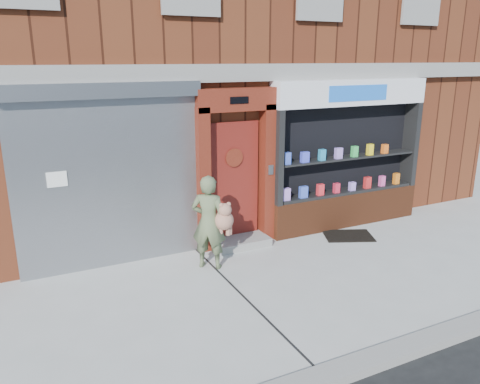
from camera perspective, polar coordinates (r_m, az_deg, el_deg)
ground at (r=7.87m, az=10.52°, el=-9.85°), size 80.00×80.00×0.00m
curb at (r=6.48m, az=22.32°, el=-16.33°), size 60.00×0.30×0.12m
building at (r=12.41m, az=-5.97°, el=18.72°), size 12.00×8.16×8.00m
shutter_bay at (r=7.85m, az=-15.75°, el=3.06°), size 3.10×0.30×3.04m
red_door_bay at (r=8.52m, az=-0.52°, el=2.86°), size 1.52×0.58×2.90m
pharmacy_bay at (r=9.81m, az=12.89°, el=3.70°), size 3.50×0.41×3.00m
woman at (r=7.72m, az=-3.60°, el=-3.65°), size 0.74×0.66×1.59m
doormat at (r=9.54m, az=13.06°, el=-5.21°), size 1.11×0.97×0.02m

